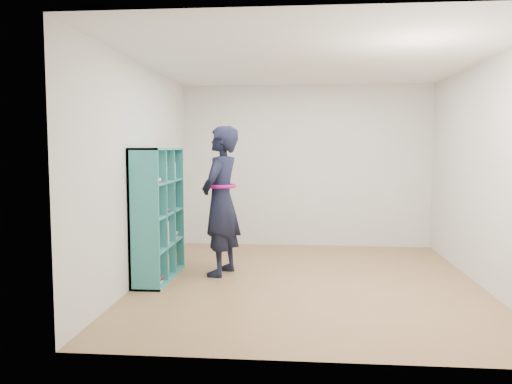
{
  "coord_description": "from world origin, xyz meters",
  "views": [
    {
      "loc": [
        -0.11,
        -5.88,
        1.6
      ],
      "look_at": [
        -0.64,
        0.3,
        1.05
      ],
      "focal_mm": 35.0,
      "sensor_mm": 36.0,
      "label": 1
    }
  ],
  "objects": [
    {
      "name": "floor",
      "position": [
        0.0,
        0.0,
        0.0
      ],
      "size": [
        4.5,
        4.5,
        0.0
      ],
      "primitive_type": "plane",
      "color": "olive",
      "rests_on": "ground"
    },
    {
      "name": "ceiling",
      "position": [
        0.0,
        0.0,
        2.6
      ],
      "size": [
        4.5,
        4.5,
        0.0
      ],
      "primitive_type": "plane",
      "color": "white",
      "rests_on": "wall_back"
    },
    {
      "name": "wall_left",
      "position": [
        -2.0,
        0.0,
        1.3
      ],
      "size": [
        0.02,
        4.5,
        2.6
      ],
      "primitive_type": "cube",
      "color": "silver",
      "rests_on": "floor"
    },
    {
      "name": "wall_right",
      "position": [
        2.0,
        0.0,
        1.3
      ],
      "size": [
        0.02,
        4.5,
        2.6
      ],
      "primitive_type": "cube",
      "color": "silver",
      "rests_on": "floor"
    },
    {
      "name": "wall_back",
      "position": [
        0.0,
        2.25,
        1.3
      ],
      "size": [
        4.0,
        0.02,
        2.6
      ],
      "primitive_type": "cube",
      "color": "silver",
      "rests_on": "floor"
    },
    {
      "name": "wall_front",
      "position": [
        0.0,
        -2.25,
        1.3
      ],
      "size": [
        4.0,
        0.02,
        2.6
      ],
      "primitive_type": "cube",
      "color": "silver",
      "rests_on": "floor"
    },
    {
      "name": "bookshelf",
      "position": [
        -1.84,
        0.02,
        0.77
      ],
      "size": [
        0.35,
        1.2,
        1.6
      ],
      "color": "teal",
      "rests_on": "floor"
    },
    {
      "name": "person",
      "position": [
        -1.08,
        0.27,
        0.94
      ],
      "size": [
        0.6,
        0.77,
        1.87
      ],
      "rotation": [
        0.0,
        0.0,
        -1.82
      ],
      "color": "black",
      "rests_on": "floor"
    },
    {
      "name": "smartphone",
      "position": [
        -1.2,
        0.4,
        1.06
      ],
      "size": [
        0.03,
        0.09,
        0.13
      ],
      "rotation": [
        0.29,
        0.0,
        -0.2
      ],
      "color": "silver",
      "rests_on": "person"
    }
  ]
}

